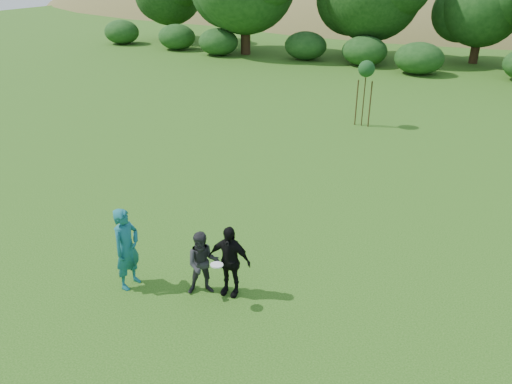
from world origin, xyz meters
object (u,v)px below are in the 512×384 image
player_black (229,261)px  player_grey (203,263)px  sapling (366,71)px  player_teal (127,248)px

player_black → player_grey: bearing=-160.6°
player_grey → sapling: 13.58m
player_teal → player_grey: bearing=-70.3°
player_grey → player_black: size_ratio=0.90×
player_teal → player_black: (2.15, 0.76, -0.13)m
player_grey → sapling: bearing=58.2°
player_teal → sapling: sapling is taller
player_grey → sapling: size_ratio=0.53×
player_teal → player_black: player_teal is taller
player_black → sapling: sapling is taller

